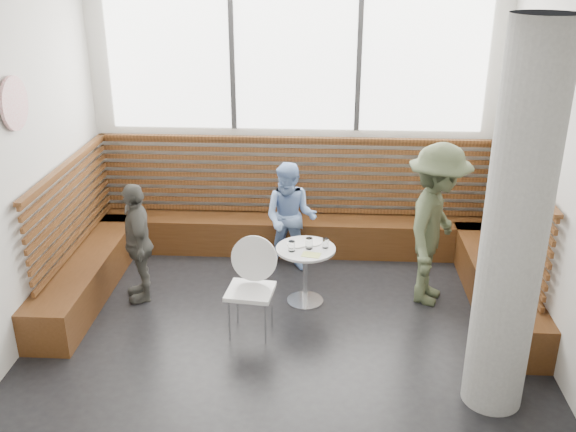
# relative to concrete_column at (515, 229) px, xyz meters

# --- Properties ---
(room) EXTENTS (5.00, 5.00, 3.20)m
(room) POSITION_rel_concrete_column_xyz_m (-1.85, 0.60, 0.00)
(room) COLOR silver
(room) RESTS_ON ground
(booth) EXTENTS (5.00, 2.50, 1.44)m
(booth) POSITION_rel_concrete_column_xyz_m (-1.85, 2.37, -1.19)
(booth) COLOR #462711
(booth) RESTS_ON ground
(concrete_column) EXTENTS (0.50, 0.50, 3.20)m
(concrete_column) POSITION_rel_concrete_column_xyz_m (0.00, 0.00, 0.00)
(concrete_column) COLOR gray
(concrete_column) RESTS_ON ground
(wall_art) EXTENTS (0.03, 0.50, 0.50)m
(wall_art) POSITION_rel_concrete_column_xyz_m (-4.31, 1.00, 0.70)
(wall_art) COLOR white
(wall_art) RESTS_ON room
(cafe_table) EXTENTS (0.64, 0.64, 0.66)m
(cafe_table) POSITION_rel_concrete_column_xyz_m (-1.66, 1.55, -1.13)
(cafe_table) COLOR silver
(cafe_table) RESTS_ON ground
(cafe_chair) EXTENTS (0.47, 0.46, 0.98)m
(cafe_chair) POSITION_rel_concrete_column_xyz_m (-2.18, 0.97, -1.02)
(cafe_chair) COLOR white
(cafe_chair) RESTS_ON ground
(adult_man) EXTENTS (1.04, 1.31, 1.78)m
(adult_man) POSITION_rel_concrete_column_xyz_m (-0.29, 1.69, -0.71)
(adult_man) COLOR #444F34
(adult_man) RESTS_ON ground
(child_back) EXTENTS (0.72, 0.61, 1.33)m
(child_back) POSITION_rel_concrete_column_xyz_m (-1.86, 2.34, -0.93)
(child_back) COLOR #82A5E1
(child_back) RESTS_ON ground
(child_left) EXTENTS (0.57, 0.85, 1.34)m
(child_left) POSITION_rel_concrete_column_xyz_m (-3.47, 1.56, -0.93)
(child_left) COLOR #515049
(child_left) RESTS_ON ground
(plate_near) EXTENTS (0.21, 0.21, 0.01)m
(plate_near) POSITION_rel_concrete_column_xyz_m (-1.76, 1.63, -0.94)
(plate_near) COLOR white
(plate_near) RESTS_ON cafe_table
(plate_far) EXTENTS (0.20, 0.20, 0.01)m
(plate_far) POSITION_rel_concrete_column_xyz_m (-1.59, 1.68, -0.94)
(plate_far) COLOR white
(plate_far) RESTS_ON cafe_table
(glass_left) EXTENTS (0.07, 0.07, 0.11)m
(glass_left) POSITION_rel_concrete_column_xyz_m (-1.80, 1.47, -0.89)
(glass_left) COLOR white
(glass_left) RESTS_ON cafe_table
(glass_mid) EXTENTS (0.08, 0.08, 0.12)m
(glass_mid) POSITION_rel_concrete_column_xyz_m (-1.62, 1.54, -0.88)
(glass_mid) COLOR white
(glass_mid) RESTS_ON cafe_table
(glass_right) EXTENTS (0.07, 0.07, 0.10)m
(glass_right) POSITION_rel_concrete_column_xyz_m (-1.45, 1.57, -0.89)
(glass_right) COLOR white
(glass_right) RESTS_ON cafe_table
(menu_card) EXTENTS (0.22, 0.17, 0.00)m
(menu_card) POSITION_rel_concrete_column_xyz_m (-1.60, 1.38, -0.94)
(menu_card) COLOR #A5C64C
(menu_card) RESTS_ON cafe_table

